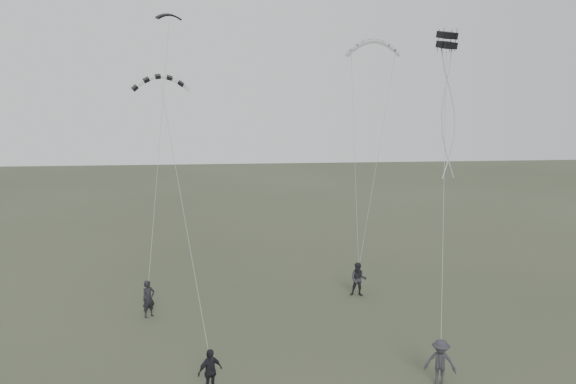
{
  "coord_description": "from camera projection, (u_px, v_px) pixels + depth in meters",
  "views": [
    {
      "loc": [
        -2.19,
        -21.28,
        11.16
      ],
      "look_at": [
        0.52,
        6.44,
        6.31
      ],
      "focal_mm": 35.0,
      "sensor_mm": 36.0,
      "label": 1
    }
  ],
  "objects": [
    {
      "name": "ground",
      "position": [
        291.0,
        370.0,
        22.99
      ],
      "size": [
        140.0,
        140.0,
        0.0
      ],
      "primitive_type": "plane",
      "color": "#353B29",
      "rests_on": "ground"
    },
    {
      "name": "flyer_left",
      "position": [
        149.0,
        299.0,
        28.39
      ],
      "size": [
        0.83,
        0.8,
        1.91
      ],
      "primitive_type": "imported",
      "rotation": [
        0.0,
        0.0,
        0.7
      ],
      "color": "black",
      "rests_on": "ground"
    },
    {
      "name": "flyer_right",
      "position": [
        358.0,
        279.0,
        31.36
      ],
      "size": [
        1.07,
        0.92,
        1.91
      ],
      "primitive_type": "imported",
      "rotation": [
        0.0,
        0.0,
        -0.24
      ],
      "color": "#25252A",
      "rests_on": "ground"
    },
    {
      "name": "flyer_center",
      "position": [
        210.0,
        372.0,
        21.07
      ],
      "size": [
        1.1,
        0.95,
        1.77
      ],
      "primitive_type": "imported",
      "rotation": [
        0.0,
        0.0,
        0.6
      ],
      "color": "black",
      "rests_on": "ground"
    },
    {
      "name": "flyer_far",
      "position": [
        440.0,
        363.0,
        21.68
      ],
      "size": [
        1.38,
        1.09,
        1.87
      ],
      "primitive_type": "imported",
      "rotation": [
        0.0,
        0.0,
        -0.38
      ],
      "color": "#2A2B30",
      "rests_on": "ground"
    },
    {
      "name": "kite_dark_small",
      "position": [
        169.0,
        15.0,
        33.05
      ],
      "size": [
        1.58,
        1.11,
        0.59
      ],
      "primitive_type": null,
      "rotation": [
        0.26,
        0.0,
        0.42
      ],
      "color": "black",
      "rests_on": "flyer_left"
    },
    {
      "name": "kite_pale_large",
      "position": [
        373.0,
        41.0,
        37.23
      ],
      "size": [
        3.78,
        1.83,
        1.68
      ],
      "primitive_type": null,
      "rotation": [
        0.26,
        0.0,
        -0.18
      ],
      "color": "#A1A4A6",
      "rests_on": "flyer_right"
    },
    {
      "name": "kite_striped",
      "position": [
        161.0,
        76.0,
        25.76
      ],
      "size": [
        2.69,
        1.23,
        1.16
      ],
      "primitive_type": null,
      "rotation": [
        0.19,
        0.0,
        0.16
      ],
      "color": "black",
      "rests_on": "flyer_center"
    },
    {
      "name": "kite_box",
      "position": [
        447.0,
        40.0,
        26.04
      ],
      "size": [
        0.95,
        1.02,
        0.86
      ],
      "primitive_type": null,
      "rotation": [
        0.19,
        0.0,
        0.36
      ],
      "color": "black",
      "rests_on": "flyer_far"
    }
  ]
}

